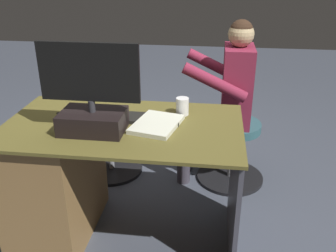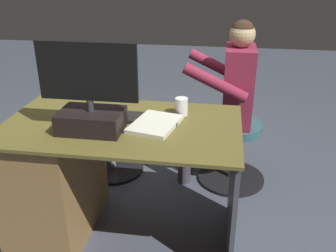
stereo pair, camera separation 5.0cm
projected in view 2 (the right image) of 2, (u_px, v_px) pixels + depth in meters
ground_plane at (140, 198)px, 2.70m from camera, size 10.00×10.00×0.00m
desk at (68, 175)px, 2.25m from camera, size 1.31×0.75×0.75m
monitor at (90, 105)px, 1.92m from camera, size 0.51×0.23×0.47m
keyboard at (141, 118)px, 2.10m from camera, size 0.42×0.14×0.02m
computer_mouse at (93, 114)px, 2.13m from camera, size 0.06×0.10×0.04m
cup at (182, 106)px, 2.15m from camera, size 0.07×0.07×0.10m
tv_remote at (62, 117)px, 2.12m from camera, size 0.12×0.15×0.02m
notebook_binder at (155, 124)px, 2.02m from camera, size 0.28×0.34×0.02m
office_chair_teddy at (111, 140)px, 2.95m from camera, size 0.49×0.49×0.48m
teddy_bear at (109, 95)px, 2.81m from camera, size 0.27×0.27×0.37m
visitor_chair at (233, 149)px, 2.82m from camera, size 0.51×0.51×0.48m
person at (226, 93)px, 2.65m from camera, size 0.51×0.47×1.22m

